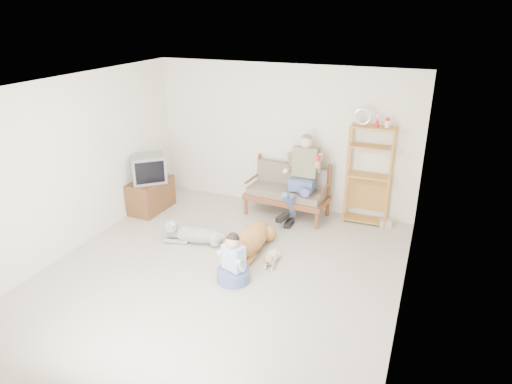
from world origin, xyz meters
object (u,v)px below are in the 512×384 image
at_px(loveseat, 288,189).
at_px(tv_stand, 151,195).
at_px(etagere, 369,175).
at_px(golden_retriever, 249,241).

bearing_deg(loveseat, tv_stand, -157.80).
height_order(loveseat, etagere, etagere).
height_order(tv_stand, golden_retriever, tv_stand).
bearing_deg(etagere, golden_retriever, -129.31).
distance_m(tv_stand, golden_retriever, 2.52).
xyz_separation_m(loveseat, tv_stand, (-2.47, -0.80, -0.19)).
relative_size(etagere, golden_retriever, 1.23).
bearing_deg(etagere, loveseat, -172.57).
distance_m(loveseat, golden_retriever, 1.68).
bearing_deg(loveseat, golden_retriever, -89.07).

